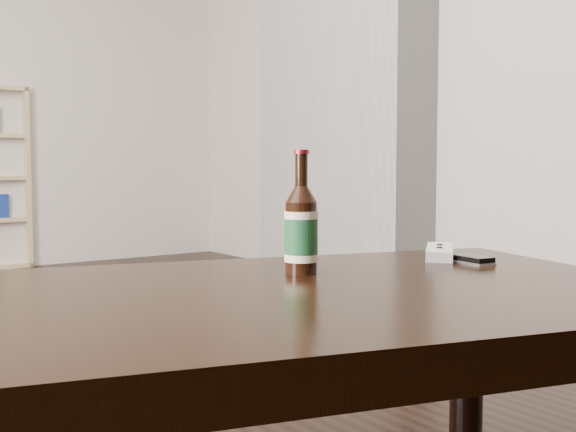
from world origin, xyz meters
TOP-DOWN VIEW (x-y plane):
  - wall_right at (2.51, 0.00)m, footprint 0.02×6.00m
  - chimney_breast at (2.35, 1.20)m, footprint 0.30×1.20m
  - coffee_table at (0.39, -0.93)m, footprint 1.44×1.08m
  - beer_bottle at (0.52, -0.82)m, footprint 0.08×0.08m
  - phone at (0.88, -0.92)m, footprint 0.06×0.09m
  - remote at (0.90, -0.82)m, footprint 0.18×0.17m

SIDE VIEW (x-z plane):
  - coffee_table at x=0.39m, z-range 0.18..0.66m
  - phone at x=0.88m, z-range 0.48..0.50m
  - remote at x=0.90m, z-range 0.48..0.50m
  - beer_bottle at x=0.52m, z-range 0.45..0.67m
  - wall_right at x=2.51m, z-range 0.00..2.70m
  - chimney_breast at x=2.35m, z-range 0.00..2.70m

